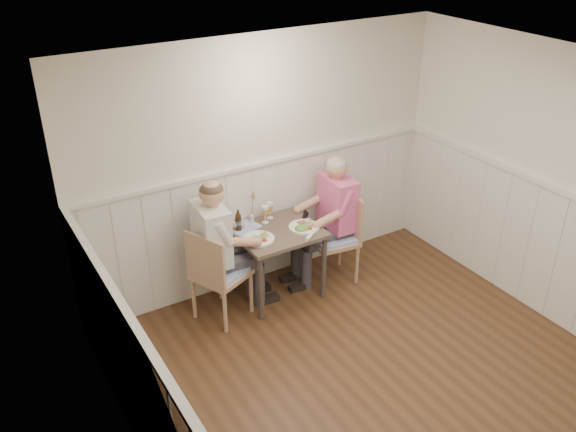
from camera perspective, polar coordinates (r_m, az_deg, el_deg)
The scene contains 16 objects.
ground_plane at distance 5.34m, azimuth 10.35°, elevation -16.57°, with size 4.50×4.50×0.00m, color #462A19.
room_shell at distance 4.42m, azimuth 12.01°, elevation -2.35°, with size 4.04×4.54×2.60m.
wainscot at distance 5.30m, azimuth 6.15°, elevation -6.91°, with size 4.00×4.49×1.34m.
dining_table at distance 6.09m, azimuth -0.97°, elevation -2.22°, with size 0.83×0.70×0.75m.
chair_right at distance 6.44m, azimuth 4.70°, elevation -1.68°, with size 0.51×0.51×0.97m.
chair_left at distance 5.83m, azimuth -6.67°, elevation -5.22°, with size 0.61×0.61×0.98m.
man_in_pink at distance 6.46m, azimuth 4.24°, elevation -0.96°, with size 0.66×0.46×1.40m.
diner_cream at distance 5.90m, azimuth -6.63°, elevation -3.94°, with size 0.69×0.48×1.44m.
plate_man at distance 6.05m, azimuth 1.47°, elevation -0.96°, with size 0.31×0.31×0.08m.
plate_diner at distance 5.85m, azimuth -2.83°, elevation -2.11°, with size 0.31×0.31×0.08m.
beer_glass_a at distance 6.20m, azimuth -1.71°, elevation 0.78°, with size 0.07×0.07×0.18m.
beer_glass_b at distance 6.11m, azimuth -2.15°, elevation 0.42°, with size 0.08×0.08×0.19m.
beer_bottle at distance 6.01m, azimuth -4.67°, elevation -0.50°, with size 0.06×0.06×0.22m.
rolled_napkin at distance 5.91m, azimuth 2.10°, elevation -1.83°, with size 0.17×0.14×0.04m.
grass_vase at distance 6.11m, azimuth -3.42°, elevation 0.76°, with size 0.04×0.04×0.36m.
gingham_mat at distance 6.09m, azimuth -4.17°, elevation -1.07°, with size 0.36×0.32×0.01m.
Camera 1 is at (-2.72, -2.72, 3.70)m, focal length 38.00 mm.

